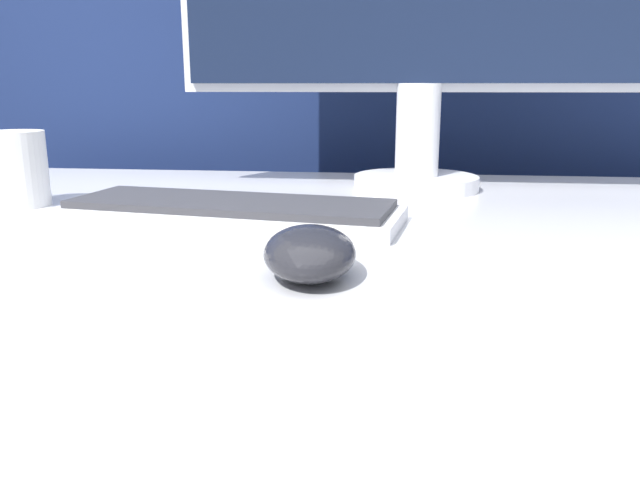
{
  "coord_description": "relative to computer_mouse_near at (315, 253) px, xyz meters",
  "views": [
    {
      "loc": [
        -0.0,
        -0.6,
        0.86
      ],
      "look_at": [
        -0.06,
        -0.1,
        0.74
      ],
      "focal_mm": 35.0,
      "sensor_mm": 36.0,
      "label": 1
    }
  ],
  "objects": [
    {
      "name": "partition_panel",
      "position": [
        0.06,
        0.73,
        -0.12
      ],
      "size": [
        5.0,
        0.03,
        1.24
      ],
      "color": "navy",
      "rests_on": "ground_plane"
    },
    {
      "name": "computer_mouse_near",
      "position": [
        0.0,
        0.0,
        0.0
      ],
      "size": [
        0.09,
        0.12,
        0.04
      ],
      "rotation": [
        0.0,
        0.0,
        0.13
      ],
      "color": "#232328",
      "rests_on": "desk"
    },
    {
      "name": "keyboard",
      "position": [
        -0.11,
        0.19,
        -0.01
      ],
      "size": [
        0.39,
        0.18,
        0.02
      ],
      "rotation": [
        0.0,
        0.0,
        -0.15
      ],
      "color": "silver",
      "rests_on": "desk"
    },
    {
      "name": "mug",
      "position": [
        -0.4,
        0.25,
        0.03
      ],
      "size": [
        0.07,
        0.07,
        0.09
      ],
      "color": "white",
      "rests_on": "desk"
    }
  ]
}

